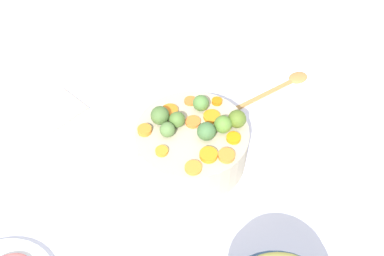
# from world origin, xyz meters

# --- Properties ---
(tabletop) EXTENTS (2.40, 2.40, 0.02)m
(tabletop) POSITION_xyz_m (0.00, 0.00, 0.01)
(tabletop) COLOR white
(tabletop) RESTS_ON ground
(serving_bowl_carrots) EXTENTS (0.26, 0.26, 0.10)m
(serving_bowl_carrots) POSITION_xyz_m (0.03, -0.06, 0.07)
(serving_bowl_carrots) COLOR #BCAE90
(serving_bowl_carrots) RESTS_ON tabletop
(carrot_slice_0) EXTENTS (0.05, 0.05, 0.01)m
(carrot_slice_0) POSITION_xyz_m (-0.03, -0.05, 0.13)
(carrot_slice_0) COLOR orange
(carrot_slice_0) RESTS_ON serving_bowl_carrots
(carrot_slice_1) EXTENTS (0.05, 0.05, 0.01)m
(carrot_slice_1) POSITION_xyz_m (0.02, -0.14, 0.13)
(carrot_slice_1) COLOR orange
(carrot_slice_1) RESTS_ON serving_bowl_carrots
(carrot_slice_2) EXTENTS (0.04, 0.04, 0.01)m
(carrot_slice_2) POSITION_xyz_m (-0.01, 0.03, 0.13)
(carrot_slice_2) COLOR orange
(carrot_slice_2) RESTS_ON serving_bowl_carrots
(carrot_slice_3) EXTENTS (0.05, 0.05, 0.01)m
(carrot_slice_3) POSITION_xyz_m (0.04, 0.05, 0.13)
(carrot_slice_3) COLOR orange
(carrot_slice_3) RESTS_ON serving_bowl_carrots
(carrot_slice_4) EXTENTS (0.03, 0.03, 0.01)m
(carrot_slice_4) POSITION_xyz_m (-0.07, -0.07, 0.13)
(carrot_slice_4) COLOR orange
(carrot_slice_4) RESTS_ON serving_bowl_carrots
(carrot_slice_5) EXTENTS (0.05, 0.05, 0.01)m
(carrot_slice_5) POSITION_xyz_m (0.01, -0.07, 0.13)
(carrot_slice_5) COLOR orange
(carrot_slice_5) RESTS_ON serving_bowl_carrots
(carrot_slice_6) EXTENTS (0.04, 0.04, 0.01)m
(carrot_slice_6) POSITION_xyz_m (-0.03, -0.12, 0.13)
(carrot_slice_6) COLOR orange
(carrot_slice_6) RESTS_ON serving_bowl_carrots
(carrot_slice_7) EXTENTS (0.05, 0.05, 0.01)m
(carrot_slice_7) POSITION_xyz_m (0.11, 0.01, 0.13)
(carrot_slice_7) COLOR orange
(carrot_slice_7) RESTS_ON serving_bowl_carrots
(carrot_slice_8) EXTENTS (0.05, 0.05, 0.01)m
(carrot_slice_8) POSITION_xyz_m (0.11, -0.14, 0.13)
(carrot_slice_8) COLOR orange
(carrot_slice_8) RESTS_ON serving_bowl_carrots
(carrot_slice_9) EXTENTS (0.06, 0.06, 0.01)m
(carrot_slice_9) POSITION_xyz_m (0.07, 0.02, 0.13)
(carrot_slice_9) COLOR orange
(carrot_slice_9) RESTS_ON serving_bowl_carrots
(carrot_slice_10) EXTENTS (0.03, 0.03, 0.01)m
(carrot_slice_10) POSITION_xyz_m (0.12, -0.07, 0.13)
(carrot_slice_10) COLOR orange
(carrot_slice_10) RESTS_ON serving_bowl_carrots
(brussels_sprout_0) EXTENTS (0.04, 0.04, 0.04)m
(brussels_sprout_0) POSITION_xyz_m (-0.01, -0.01, 0.14)
(brussels_sprout_0) COLOR #588632
(brussels_sprout_0) RESTS_ON serving_bowl_carrots
(brussels_sprout_1) EXTENTS (0.04, 0.04, 0.04)m
(brussels_sprout_1) POSITION_xyz_m (0.03, -0.02, 0.15)
(brussels_sprout_1) COLOR #436E3B
(brussels_sprout_1) RESTS_ON serving_bowl_carrots
(brussels_sprout_2) EXTENTS (0.04, 0.04, 0.04)m
(brussels_sprout_2) POSITION_xyz_m (-0.04, 0.01, 0.15)
(brussels_sprout_2) COLOR #556F24
(brussels_sprout_2) RESTS_ON serving_bowl_carrots
(brussels_sprout_3) EXTENTS (0.04, 0.04, 0.04)m
(brussels_sprout_3) POSITION_xyz_m (0.04, -0.10, 0.14)
(brussels_sprout_3) COLOR #4F7231
(brussels_sprout_3) RESTS_ON serving_bowl_carrots
(brussels_sprout_4) EXTENTS (0.04, 0.04, 0.04)m
(brussels_sprout_4) POSITION_xyz_m (0.08, -0.09, 0.14)
(brussels_sprout_4) COLOR #567A3E
(brussels_sprout_4) RESTS_ON serving_bowl_carrots
(brussels_sprout_5) EXTENTS (0.04, 0.04, 0.04)m
(brussels_sprout_5) POSITION_xyz_m (0.06, -0.13, 0.15)
(brussels_sprout_5) COLOR #4A6B33
(brussels_sprout_5) RESTS_ON serving_bowl_carrots
(brussels_sprout_6) EXTENTS (0.04, 0.04, 0.04)m
(brussels_sprout_6) POSITION_xyz_m (-0.03, -0.09, 0.14)
(brussels_sprout_6) COLOR #51803B
(brussels_sprout_6) RESTS_ON serving_bowl_carrots
(wooden_spoon) EXTENTS (0.30, 0.11, 0.01)m
(wooden_spoon) POSITION_xyz_m (-0.33, -0.02, 0.03)
(wooden_spoon) COLOR #AF7E42
(wooden_spoon) RESTS_ON tabletop
(dish_towel) EXTENTS (0.13, 0.13, 0.01)m
(dish_towel) POSITION_xyz_m (0.15, -0.45, 0.02)
(dish_towel) COLOR beige
(dish_towel) RESTS_ON tabletop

